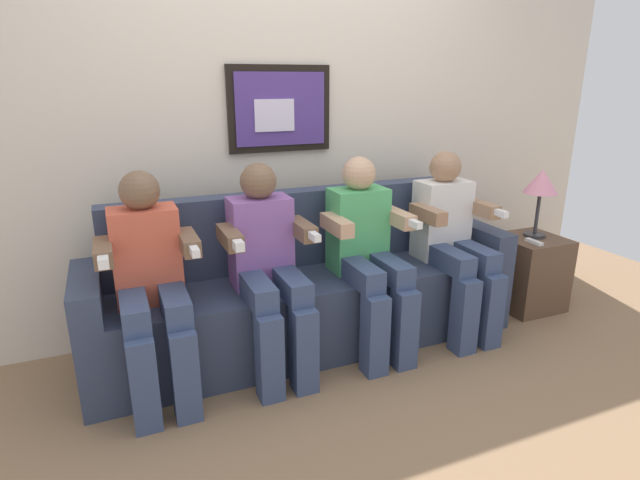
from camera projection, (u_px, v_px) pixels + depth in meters
The scene contains 10 objects.
ground_plane at pixel (331, 369), 2.79m from camera, with size 6.34×6.34×0.00m, color #8C6B4C.
back_wall_assembly at pixel (280, 117), 3.06m from camera, with size 4.88×0.10×2.60m.
couch at pixel (308, 294), 2.98m from camera, with size 2.48×0.58×0.90m.
person_leftmost at pixel (151, 280), 2.42m from camera, with size 0.46×0.56×1.11m.
person_left_center at pixel (268, 263), 2.63m from camera, with size 0.46×0.56×1.11m.
person_right_center at pixel (367, 249), 2.85m from camera, with size 0.46×0.56×1.11m.
person_rightmost at pixel (453, 237), 3.07m from camera, with size 0.46×0.56×1.11m.
side_table_right at pixel (528, 272), 3.49m from camera, with size 0.40×0.40×0.50m.
table_lamp at pixel (541, 184), 3.34m from camera, with size 0.22×0.22×0.46m.
spare_remote_on_table at pixel (534, 242), 3.30m from camera, with size 0.04×0.13×0.02m, color white.
Camera 1 is at (-1.00, -2.23, 1.52)m, focal length 28.52 mm.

